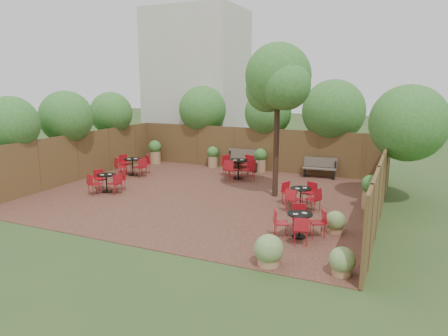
% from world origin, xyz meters
% --- Properties ---
extents(ground, '(80.00, 80.00, 0.00)m').
position_xyz_m(ground, '(0.00, 0.00, 0.00)').
color(ground, '#354F23').
rests_on(ground, ground).
extents(courtyard_paving, '(12.00, 10.00, 0.02)m').
position_xyz_m(courtyard_paving, '(0.00, 0.00, 0.01)').
color(courtyard_paving, '#331915').
rests_on(courtyard_paving, ground).
extents(fence_back, '(12.00, 0.08, 2.00)m').
position_xyz_m(fence_back, '(0.00, 5.00, 1.00)').
color(fence_back, '#52381E').
rests_on(fence_back, ground).
extents(fence_left, '(0.08, 10.00, 2.00)m').
position_xyz_m(fence_left, '(-6.00, 0.00, 1.00)').
color(fence_left, '#52381E').
rests_on(fence_left, ground).
extents(fence_right, '(0.08, 10.00, 2.00)m').
position_xyz_m(fence_right, '(6.00, 0.00, 1.00)').
color(fence_right, '#52381E').
rests_on(fence_right, ground).
extents(neighbour_building, '(5.00, 4.00, 8.00)m').
position_xyz_m(neighbour_building, '(-4.50, 8.00, 4.00)').
color(neighbour_building, beige).
rests_on(neighbour_building, ground).
extents(overhang_foliage, '(15.60, 10.71, 2.79)m').
position_xyz_m(overhang_foliage, '(-0.32, 3.33, 2.72)').
color(overhang_foliage, '#2F6C23').
rests_on(overhang_foliage, ground).
extents(courtyard_tree, '(2.53, 2.43, 5.44)m').
position_xyz_m(courtyard_tree, '(2.33, 0.98, 4.13)').
color(courtyard_tree, black).
rests_on(courtyard_tree, courtyard_paving).
extents(park_bench_left, '(1.63, 0.62, 0.99)m').
position_xyz_m(park_bench_left, '(-0.36, 4.63, 0.53)').
color(park_bench_left, brown).
rests_on(park_bench_left, courtyard_paving).
extents(park_bench_right, '(1.45, 0.59, 0.87)m').
position_xyz_m(park_bench_right, '(3.24, 4.62, 0.47)').
color(park_bench_right, brown).
rests_on(park_bench_right, courtyard_paving).
extents(bistro_tables, '(10.09, 7.21, 0.93)m').
position_xyz_m(bistro_tables, '(-0.31, 0.59, 0.44)').
color(bistro_tables, black).
rests_on(bistro_tables, courtyard_paving).
extents(planters, '(11.33, 4.52, 1.18)m').
position_xyz_m(planters, '(-0.26, 3.53, 0.62)').
color(planters, '#A17950').
rests_on(planters, courtyard_paving).
extents(low_shrubs, '(2.22, 3.37, 0.73)m').
position_xyz_m(low_shrubs, '(4.67, -3.86, 0.34)').
color(low_shrubs, '#A17950').
rests_on(low_shrubs, courtyard_paving).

